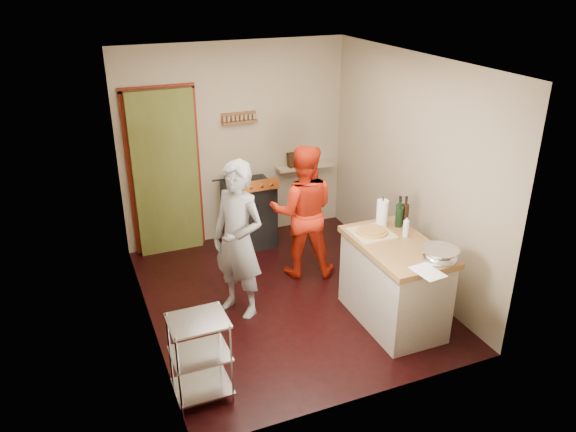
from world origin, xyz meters
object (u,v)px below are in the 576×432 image
object	(u,v)px
wire_shelving	(200,355)
person_stripe	(238,240)
stove	(249,213)
person_red	(303,211)
island	(394,281)

from	to	relation	value
wire_shelving	person_stripe	bearing A→B (deg)	57.92
wire_shelving	person_stripe	size ratio (longest dim) A/B	0.47
stove	person_red	xyz separation A→B (m)	(0.34, -0.97, 0.35)
wire_shelving	island	world-z (taller)	island
wire_shelving	stove	bearing A→B (deg)	63.15
wire_shelving	person_red	world-z (taller)	person_red
island	stove	bearing A→B (deg)	109.39
island	person_red	world-z (taller)	person_red
stove	person_stripe	bearing A→B (deg)	-112.46
island	person_red	distance (m)	1.41
person_stripe	person_red	distance (m)	1.08
stove	island	xyz separation A→B (m)	(0.80, -2.26, 0.03)
stove	wire_shelving	bearing A→B (deg)	-116.85
person_stripe	person_red	bearing A→B (deg)	84.81
stove	person_stripe	distance (m)	1.65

